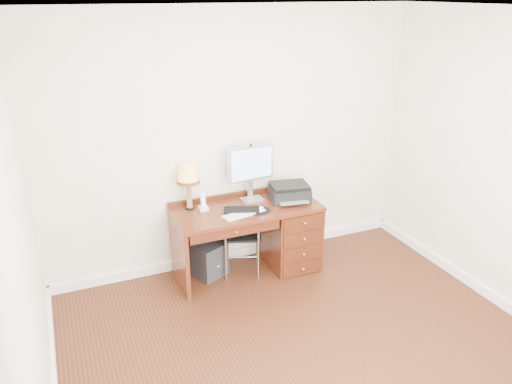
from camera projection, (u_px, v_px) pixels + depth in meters
name	position (u px, v px, depth m)	size (l,w,h in m)	color
ground	(310.00, 351.00, 4.19)	(4.00, 4.00, 0.00)	black
room_shell	(278.00, 305.00, 4.71)	(4.00, 4.00, 4.00)	white
desk	(275.00, 231.00, 5.34)	(1.50, 0.67, 0.75)	#552212
monitor	(251.00, 166.00, 5.16)	(0.51, 0.18, 0.58)	silver
keyboard	(244.00, 214.00, 4.93)	(0.44, 0.13, 0.02)	white
mouse_pad	(259.00, 210.00, 5.01)	(0.23, 0.23, 0.05)	black
printer	(289.00, 192.00, 5.25)	(0.45, 0.38, 0.18)	black
leg_lamp	(188.00, 176.00, 4.93)	(0.23, 0.23, 0.48)	black
phone	(203.00, 205.00, 5.02)	(0.09, 0.09, 0.18)	white
pen_cup	(278.00, 193.00, 5.30)	(0.09, 0.09, 0.11)	black
chair	(244.00, 230.00, 5.15)	(0.50, 0.51, 0.84)	black
equipment_box	(208.00, 259.00, 5.25)	(0.31, 0.31, 0.37)	black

